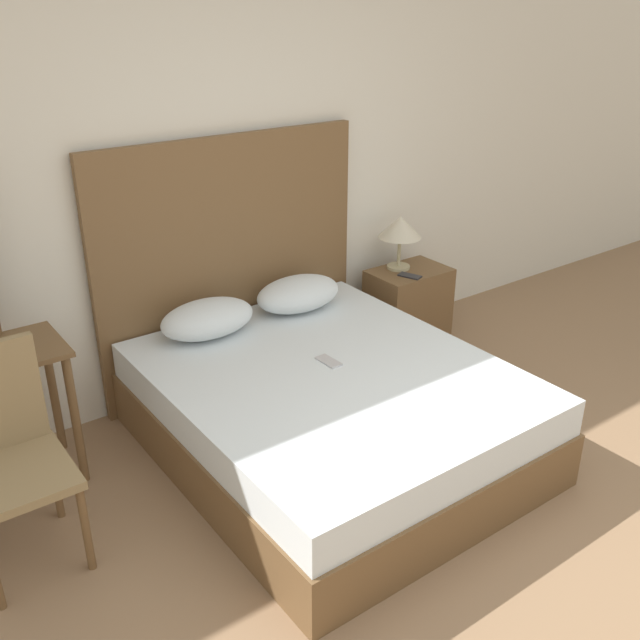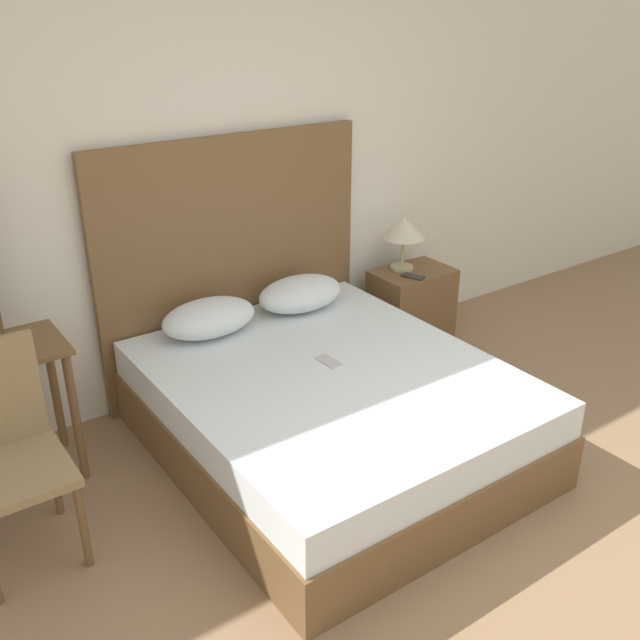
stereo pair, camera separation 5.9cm
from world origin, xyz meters
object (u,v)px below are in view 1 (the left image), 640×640
(chair, at_px, (6,447))
(nightstand, at_px, (408,307))
(phone_on_nightstand, at_px, (410,276))
(table_lamp, at_px, (400,229))
(bed, at_px, (331,411))
(phone_on_bed, at_px, (329,361))

(chair, bearing_deg, nightstand, 10.73)
(nightstand, bearing_deg, phone_on_nightstand, -132.44)
(table_lamp, height_order, chair, chair)
(bed, distance_m, nightstand, 1.42)
(bed, bearing_deg, table_lamp, 34.33)
(bed, xyz_separation_m, chair, (-1.54, 0.21, 0.29))
(bed, height_order, nightstand, nightstand)
(table_lamp, bearing_deg, phone_on_bed, -147.47)
(bed, xyz_separation_m, nightstand, (1.22, 0.73, 0.03))
(nightstand, xyz_separation_m, table_lamp, (-0.04, 0.07, 0.55))
(bed, bearing_deg, phone_on_bed, 61.68)
(phone_on_bed, height_order, table_lamp, table_lamp)
(bed, height_order, table_lamp, table_lamp)
(chair, bearing_deg, phone_on_bed, -4.64)
(table_lamp, bearing_deg, chair, -167.66)
(table_lamp, relative_size, phone_on_nightstand, 2.22)
(phone_on_bed, bearing_deg, chair, 175.36)
(phone_on_bed, height_order, nightstand, nightstand)
(chair, bearing_deg, phone_on_nightstand, 9.18)
(chair, bearing_deg, bed, -7.74)
(bed, distance_m, phone_on_nightstand, 1.34)
(phone_on_bed, relative_size, table_lamp, 0.42)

